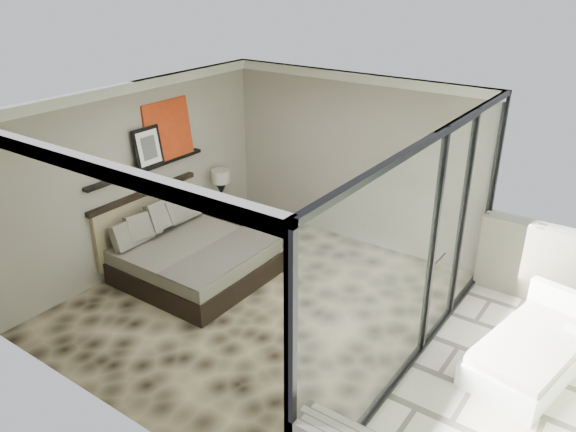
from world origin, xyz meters
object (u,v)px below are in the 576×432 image
Objects in this scene: bed at (190,256)px; nightstand at (221,215)px; lounger at (533,350)px; table_lamp at (221,182)px.

nightstand is (-0.67, 1.44, -0.05)m from bed.
lounger is (4.73, 0.77, -0.11)m from bed.
bed is at bearing -65.71° from table_lamp.
bed reaches higher than nightstand.
bed reaches higher than lounger.
lounger is (5.40, -0.67, -0.07)m from nightstand.
lounger is at bearing -4.39° from nightstand.
bed is 4.79m from lounger.
table_lamp is (-0.67, 1.49, 0.56)m from bed.
table_lamp reaches higher than lounger.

